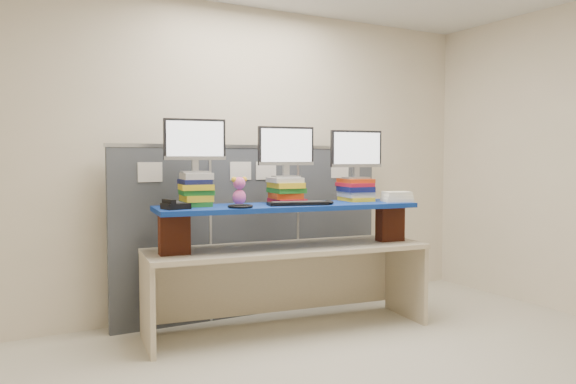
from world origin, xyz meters
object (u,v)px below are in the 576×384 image
blue_board (288,207)px  monitor_left (195,142)px  desk (288,263)px  desk_phone (175,205)px  monitor_right (356,151)px  keyboard (298,203)px  monitor_center (286,149)px

blue_board → monitor_left: 0.90m
desk → desk_phone: (-0.93, 0.04, 0.51)m
blue_board → monitor_left: size_ratio=4.39×
desk_phone → blue_board: bearing=-10.3°
monitor_left → monitor_right: (1.40, -0.18, -0.07)m
monitor_left → desk_phone: monitor_left is taller
desk → keyboard: bearing=-66.8°
monitor_center → keyboard: (-0.02, -0.22, -0.44)m
desk → keyboard: size_ratio=4.71×
monitor_left → monitor_right: bearing=0.0°
blue_board → monitor_center: monitor_center is taller
blue_board → desk_phone: bearing=-174.9°
desk → monitor_right: size_ratio=4.90×
blue_board → keyboard: (0.03, -0.11, 0.03)m
blue_board → desk_phone: size_ratio=10.79×
desk → monitor_left: (-0.71, 0.21, 0.98)m
blue_board → keyboard: keyboard is taller
blue_board → monitor_left: monitor_left is taller
blue_board → desk_phone: 0.93m
desk → desk_phone: size_ratio=12.02×
blue_board → monitor_left: bearing=170.8°
monitor_right → desk_phone: 1.67m
monitor_left → blue_board: bearing=-9.2°
monitor_left → keyboard: monitor_left is taller
desk → monitor_right: bearing=9.8°
keyboard → desk_phone: desk_phone is taller
keyboard → desk_phone: 0.97m
desk → monitor_right: (0.69, 0.03, 0.91)m
monitor_left → monitor_right: 1.42m
keyboard → desk_phone: size_ratio=2.55×
monitor_left → desk: bearing=-9.2°
monitor_left → monitor_center: 0.76m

